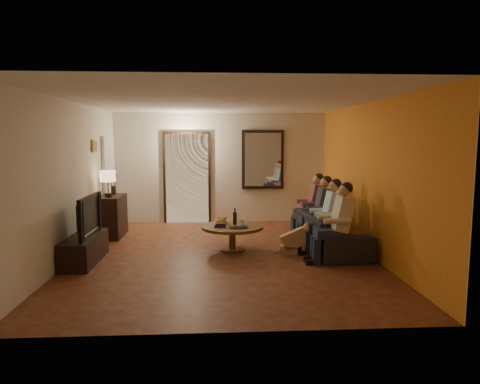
{
  "coord_description": "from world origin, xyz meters",
  "views": [
    {
      "loc": [
        -0.14,
        -7.18,
        1.96
      ],
      "look_at": [
        0.3,
        0.3,
        1.05
      ],
      "focal_mm": 32.0,
      "sensor_mm": 36.0,
      "label": 1
    }
  ],
  "objects": [
    {
      "name": "kitchen_doorway",
      "position": [
        -0.8,
        2.98,
        1.05
      ],
      "size": [
        1.0,
        0.06,
        2.1
      ],
      "primitive_type": "cube",
      "color": "#FFE0A5",
      "rests_on": "floor"
    },
    {
      "name": "person_c",
      "position": [
        1.81,
        0.61,
        0.6
      ],
      "size": [
        0.6,
        0.4,
        1.2
      ],
      "primitive_type": null,
      "color": "tan",
      "rests_on": "sofa"
    },
    {
      "name": "book_stack",
      "position": [
        -0.06,
        0.19,
        0.48
      ],
      "size": [
        0.2,
        0.15,
        0.07
      ],
      "primitive_type": null,
      "color": "black",
      "rests_on": "coffee_table"
    },
    {
      "name": "mirror_frame",
      "position": [
        1.0,
        2.96,
        1.5
      ],
      "size": [
        1.0,
        0.05,
        1.4
      ],
      "primitive_type": "cube",
      "color": "black",
      "rests_on": "back_wall"
    },
    {
      "name": "laptop",
      "position": [
        0.26,
        0.01,
        0.46
      ],
      "size": [
        0.34,
        0.24,
        0.03
      ],
      "primitive_type": "imported",
      "rotation": [
        0.0,
        0.0,
        0.07
      ],
      "color": "black",
      "rests_on": "coffee_table"
    },
    {
      "name": "table_lamp",
      "position": [
        -2.25,
        1.34,
        1.11
      ],
      "size": [
        0.3,
        0.3,
        0.54
      ],
      "primitive_type": null,
      "color": "beige",
      "rests_on": "dresser"
    },
    {
      "name": "tv_stand",
      "position": [
        -2.25,
        -0.32,
        0.22
      ],
      "size": [
        0.45,
        1.29,
        0.43
      ],
      "primitive_type": "cube",
      "color": "black",
      "rests_on": "floor"
    },
    {
      "name": "wine_glass",
      "position": [
        0.34,
        0.34,
        0.5
      ],
      "size": [
        0.06,
        0.06,
        0.1
      ],
      "primitive_type": "cylinder",
      "color": "silver",
      "rests_on": "coffee_table"
    },
    {
      "name": "art_canvas",
      "position": [
        -2.46,
        1.3,
        1.85
      ],
      "size": [
        0.01,
        0.22,
        0.18
      ],
      "primitive_type": "cube",
      "color": "brown",
      "rests_on": "left_wall"
    },
    {
      "name": "tv",
      "position": [
        -2.25,
        -0.32,
        0.76
      ],
      "size": [
        1.14,
        0.15,
        0.66
      ],
      "primitive_type": "imported",
      "rotation": [
        0.0,
        0.0,
        1.57
      ],
      "color": "black",
      "rests_on": "tv_stand"
    },
    {
      "name": "fridge_glimpse",
      "position": [
        -0.55,
        2.98,
        0.9
      ],
      "size": [
        0.45,
        0.03,
        1.7
      ],
      "primitive_type": "cube",
      "color": "silver",
      "rests_on": "floor"
    },
    {
      "name": "person_a",
      "position": [
        1.81,
        -0.59,
        0.6
      ],
      "size": [
        0.6,
        0.4,
        1.2
      ],
      "primitive_type": null,
      "color": "tan",
      "rests_on": "sofa"
    },
    {
      "name": "right_wall",
      "position": [
        2.5,
        0.0,
        1.3
      ],
      "size": [
        0.02,
        6.0,
        2.6
      ],
      "primitive_type": "cube",
      "color": "beige",
      "rests_on": "floor"
    },
    {
      "name": "framed_art",
      "position": [
        -2.47,
        1.3,
        1.85
      ],
      "size": [
        0.03,
        0.28,
        0.24
      ],
      "primitive_type": "cube",
      "color": "#B28C33",
      "rests_on": "left_wall"
    },
    {
      "name": "person_b",
      "position": [
        1.81,
        0.01,
        0.6
      ],
      "size": [
        0.6,
        0.4,
        1.2
      ],
      "primitive_type": null,
      "color": "tan",
      "rests_on": "sofa"
    },
    {
      "name": "door_trim",
      "position": [
        -0.8,
        2.97,
        1.05
      ],
      "size": [
        1.12,
        0.04,
        2.22
      ],
      "primitive_type": "cube",
      "color": "black",
      "rests_on": "floor"
    },
    {
      "name": "bowl",
      "position": [
        -0.02,
        0.51,
        0.48
      ],
      "size": [
        0.26,
        0.26,
        0.06
      ],
      "primitive_type": "imported",
      "color": "white",
      "rests_on": "coffee_table"
    },
    {
      "name": "dog",
      "position": [
        1.23,
        -0.01,
        0.28
      ],
      "size": [
        0.59,
        0.32,
        0.56
      ],
      "primitive_type": null,
      "rotation": [
        0.0,
        0.0,
        -0.14
      ],
      "color": "tan",
      "rests_on": "floor"
    },
    {
      "name": "dresser",
      "position": [
        -2.25,
        1.56,
        0.42
      ],
      "size": [
        0.45,
        0.94,
        0.84
      ],
      "primitive_type": "cube",
      "color": "black",
      "rests_on": "floor"
    },
    {
      "name": "orange_accent",
      "position": [
        2.49,
        0.0,
        1.3
      ],
      "size": [
        0.01,
        6.0,
        2.6
      ],
      "primitive_type": "cube",
      "color": "orange",
      "rests_on": "right_wall"
    },
    {
      "name": "oranges",
      "position": [
        -0.02,
        0.51,
        0.55
      ],
      "size": [
        0.2,
        0.2,
        0.08
      ],
      "primitive_type": null,
      "color": "orange",
      "rests_on": "bowl"
    },
    {
      "name": "sofa",
      "position": [
        1.91,
        0.31,
        0.32
      ],
      "size": [
        2.24,
        0.98,
        0.64
      ],
      "primitive_type": "imported",
      "rotation": [
        0.0,
        0.0,
        1.63
      ],
      "color": "black",
      "rests_on": "floor"
    },
    {
      "name": "ceiling",
      "position": [
        0.0,
        0.0,
        2.6
      ],
      "size": [
        5.0,
        6.0,
        0.01
      ],
      "primitive_type": "cube",
      "color": "white",
      "rests_on": "back_wall"
    },
    {
      "name": "white_door",
      "position": [
        -2.46,
        2.3,
        1.02
      ],
      "size": [
        0.06,
        0.85,
        2.04
      ],
      "primitive_type": "cube",
      "color": "white",
      "rests_on": "floor"
    },
    {
      "name": "left_wall",
      "position": [
        -2.5,
        0.0,
        1.3
      ],
      "size": [
        0.02,
        6.0,
        2.6
      ],
      "primitive_type": "cube",
      "color": "beige",
      "rests_on": "floor"
    },
    {
      "name": "floor",
      "position": [
        0.0,
        0.0,
        0.0
      ],
      "size": [
        5.0,
        6.0,
        0.01
      ],
      "primitive_type": "cube",
      "color": "#481F13",
      "rests_on": "ground"
    },
    {
      "name": "front_wall",
      "position": [
        0.0,
        -3.0,
        1.3
      ],
      "size": [
        5.0,
        0.02,
        2.6
      ],
      "primitive_type": "cube",
      "color": "beige",
      "rests_on": "floor"
    },
    {
      "name": "wine_bottle",
      "position": [
        0.21,
        0.39,
        0.6
      ],
      "size": [
        0.07,
        0.07,
        0.31
      ],
      "primitive_type": null,
      "color": "black",
      "rests_on": "coffee_table"
    },
    {
      "name": "person_d",
      "position": [
        1.81,
        1.21,
        0.6
      ],
      "size": [
        0.6,
        0.4,
        1.2
      ],
      "primitive_type": null,
      "color": "tan",
      "rests_on": "sofa"
    },
    {
      "name": "flower_vase",
      "position": [
        -2.25,
        1.78,
        1.06
      ],
      "size": [
        0.14,
        0.14,
        0.44
      ],
      "primitive_type": null,
      "color": "red",
      "rests_on": "dresser"
    },
    {
      "name": "back_wall",
      "position": [
        0.0,
        3.0,
        1.3
      ],
      "size": [
        5.0,
        0.02,
        2.6
      ],
      "primitive_type": "cube",
      "color": "beige",
      "rests_on": "floor"
    },
    {
      "name": "coffee_table",
      "position": [
        0.16,
        0.29,
        0.23
      ],
      "size": [
        1.29,
        1.29,
        0.45
      ],
      "primitive_type": "cylinder",
      "rotation": [
        0.0,
        0.0,
        0.19
      ],
      "color": "brown",
      "rests_on": "floor"
    },
    {
      "name": "mirror_glass",
      "position": [
        1.0,
        2.93,
        1.5
      ],
      "size": [
        0.86,
        0.02,
        1.26
      ],
      "primitive_type": "cube",
      "color": "white",
      "rests_on": "back_wall"
    }
  ]
}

